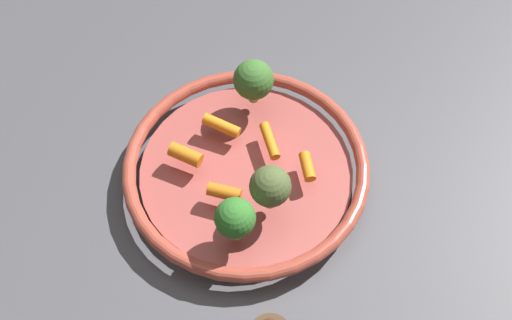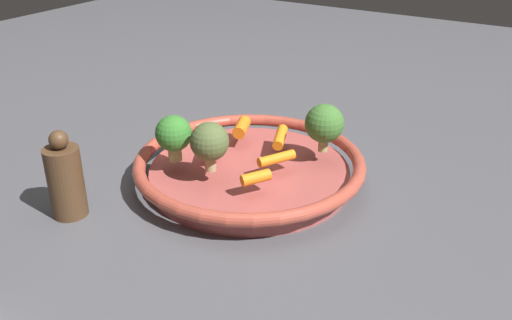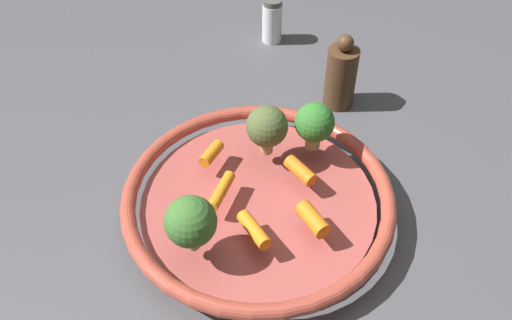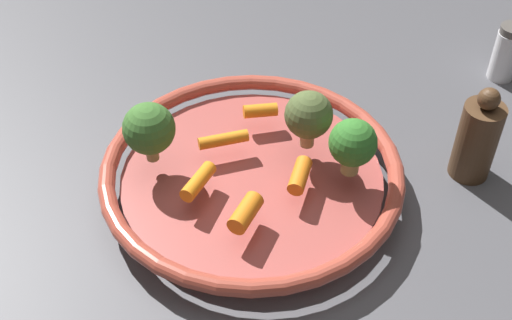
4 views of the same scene
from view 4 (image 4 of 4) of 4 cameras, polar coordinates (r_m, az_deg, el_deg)
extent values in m
plane|color=#4C4C51|center=(0.81, -0.34, -2.60)|extent=(2.56, 2.56, 0.00)
cylinder|color=#A84C47|center=(0.80, -0.34, -1.96)|extent=(0.30, 0.30, 0.03)
torus|color=#AD4635|center=(0.78, -0.35, -0.82)|extent=(0.35, 0.35, 0.02)
cylinder|color=orange|center=(0.71, -0.87, -4.37)|extent=(0.04, 0.05, 0.02)
cylinder|color=orange|center=(0.79, -2.89, 1.58)|extent=(0.04, 0.06, 0.01)
cylinder|color=orange|center=(0.75, 3.64, -1.28)|extent=(0.04, 0.05, 0.02)
cylinder|color=orange|center=(0.83, 0.36, 4.10)|extent=(0.04, 0.04, 0.02)
cylinder|color=orange|center=(0.75, -4.78, -1.77)|extent=(0.04, 0.06, 0.02)
cylinder|color=#97A966|center=(0.77, 7.77, -0.36)|extent=(0.02, 0.02, 0.02)
sphere|color=#33762A|center=(0.75, 8.00, 1.43)|extent=(0.05, 0.05, 0.05)
cylinder|color=tan|center=(0.79, 4.24, 1.87)|extent=(0.02, 0.02, 0.02)
sphere|color=#4E5E32|center=(0.77, 4.37, 3.74)|extent=(0.05, 0.05, 0.05)
cylinder|color=tan|center=(0.78, -8.55, 0.67)|extent=(0.01, 0.01, 0.02)
sphere|color=#3C6D2D|center=(0.76, -8.82, 2.58)|extent=(0.06, 0.06, 0.06)
cylinder|color=white|center=(1.01, 19.88, 8.12)|extent=(0.04, 0.04, 0.07)
cylinder|color=#4C331E|center=(0.83, 17.72, 1.49)|extent=(0.05, 0.05, 0.10)
sphere|color=#4C331E|center=(0.80, 18.67, 4.80)|extent=(0.03, 0.03, 0.03)
camera|label=1|loc=(0.80, 63.44, 45.85)|focal=47.28mm
camera|label=2|loc=(1.31, 8.53, 35.67)|focal=39.22mm
camera|label=3|loc=(0.47, -57.78, 22.38)|focal=38.11mm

